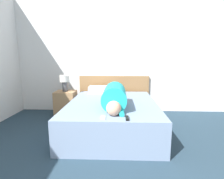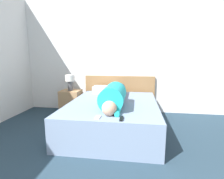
% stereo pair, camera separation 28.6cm
% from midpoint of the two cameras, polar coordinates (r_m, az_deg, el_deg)
% --- Properties ---
extents(wall_back, '(5.76, 0.06, 2.60)m').
position_cam_midpoint_polar(wall_back, '(4.11, 5.08, 10.82)').
color(wall_back, white).
rests_on(wall_back, ground_plane).
extents(bed, '(1.50, 1.93, 0.50)m').
position_cam_midpoint_polar(bed, '(3.12, 3.03, -8.60)').
color(bed, '#7589A8').
rests_on(bed, ground_plane).
extents(headboard, '(1.62, 0.04, 0.85)m').
position_cam_midpoint_polar(headboard, '(4.13, 4.39, -1.44)').
color(headboard, olive).
rests_on(headboard, ground_plane).
extents(nightstand, '(0.42, 0.39, 0.56)m').
position_cam_midpoint_polar(nightstand, '(3.95, -11.21, -4.28)').
color(nightstand, '#A37A51').
rests_on(nightstand, ground_plane).
extents(table_lamp, '(0.20, 0.20, 0.34)m').
position_cam_midpoint_polar(table_lamp, '(3.86, -11.47, 2.92)').
color(table_lamp, '#4C4C51').
rests_on(table_lamp, nightstand).
extents(person_lying, '(0.36, 1.62, 0.36)m').
position_cam_midpoint_polar(person_lying, '(2.88, 3.76, -1.89)').
color(person_lying, tan).
rests_on(person_lying, bed).
extents(pillow_near_headboard, '(0.48, 0.29, 0.15)m').
position_cam_midpoint_polar(pillow_near_headboard, '(3.81, -0.31, -0.06)').
color(pillow_near_headboard, white).
rests_on(pillow_near_headboard, bed).
extents(tv_remote, '(0.04, 0.15, 0.02)m').
position_cam_midpoint_polar(tv_remote, '(2.23, 6.83, -9.45)').
color(tv_remote, black).
rests_on(tv_remote, bed).
extents(cell_phone, '(0.06, 0.13, 0.01)m').
position_cam_midpoint_polar(cell_phone, '(2.28, -1.01, -9.09)').
color(cell_phone, '#B2B7BC').
rests_on(cell_phone, bed).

